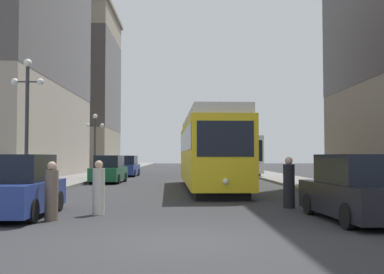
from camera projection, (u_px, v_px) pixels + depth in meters
ground_plane at (181, 241)px, 9.29m from camera, size 200.00×200.00×0.00m
sidewalk_left at (110, 172)px, 49.06m from camera, size 3.41×120.00×0.15m
sidewalk_right at (252, 171)px, 49.44m from camera, size 3.41×120.00×0.15m
streetcar at (209, 150)px, 24.00m from camera, size 3.03×13.85×3.89m
transit_bus at (237, 154)px, 42.24m from camera, size 2.79×12.69×3.45m
parked_car_left_near at (127, 167)px, 39.45m from camera, size 2.00×4.53×1.82m
parked_car_left_mid at (109, 170)px, 29.72m from camera, size 2.02×4.50×1.82m
parked_car_right_far at (357, 190)px, 12.21m from camera, size 2.06×4.53×1.82m
parked_car_left_far at (18, 188)px, 13.12m from camera, size 1.93×4.22×1.82m
pedestrian_crossing_near at (52, 193)px, 12.29m from camera, size 0.36×0.36×1.62m
pedestrian_crossing_far at (289, 184)px, 15.30m from camera, size 0.39×0.39×1.75m
pedestrian_on_sidewalk at (99, 189)px, 13.53m from camera, size 0.37×0.37×1.64m
lamp_post_left_near at (27, 105)px, 19.41m from camera, size 1.41×0.36×5.86m
lamp_post_left_far at (95, 135)px, 34.67m from camera, size 1.41×0.36×4.90m
building_left_midblock at (76, 87)px, 62.94m from camera, size 11.28×15.13×22.25m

